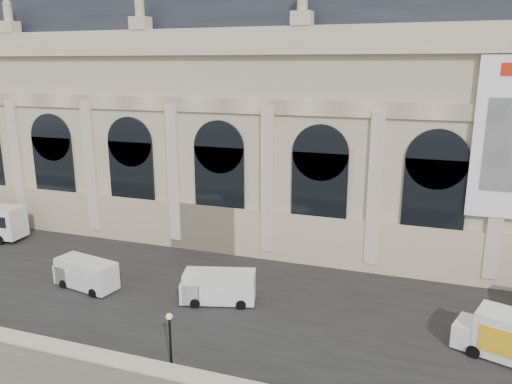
% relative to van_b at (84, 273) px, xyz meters
% --- Properties ---
extents(quay, '(160.00, 70.00, 6.00)m').
position_rel_van_b_xyz_m(quay, '(12.01, 24.42, -4.31)').
color(quay, gray).
rests_on(quay, ground).
extents(street, '(160.00, 24.00, 0.06)m').
position_rel_van_b_xyz_m(street, '(12.01, 3.42, -1.28)').
color(street, '#2D2D2D').
rests_on(street, quay).
extents(parapet, '(160.00, 1.40, 1.21)m').
position_rel_van_b_xyz_m(parapet, '(12.01, -9.98, -0.70)').
color(parapet, gray).
rests_on(parapet, quay).
extents(museum, '(69.00, 18.70, 29.10)m').
position_rel_van_b_xyz_m(museum, '(6.03, 20.28, 12.41)').
color(museum, beige).
rests_on(museum, quay).
extents(van_b, '(6.07, 3.18, 2.57)m').
position_rel_van_b_xyz_m(van_b, '(0.00, 0.00, 0.00)').
color(van_b, silver).
rests_on(van_b, quay).
extents(van_c, '(6.32, 3.73, 2.65)m').
position_rel_van_b_xyz_m(van_c, '(11.84, 1.10, 0.04)').
color(van_c, silver).
rests_on(van_c, quay).
extents(lamp_right, '(0.41, 0.41, 4.07)m').
position_rel_van_b_xyz_m(lamp_right, '(13.07, -8.53, 0.71)').
color(lamp_right, black).
rests_on(lamp_right, quay).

